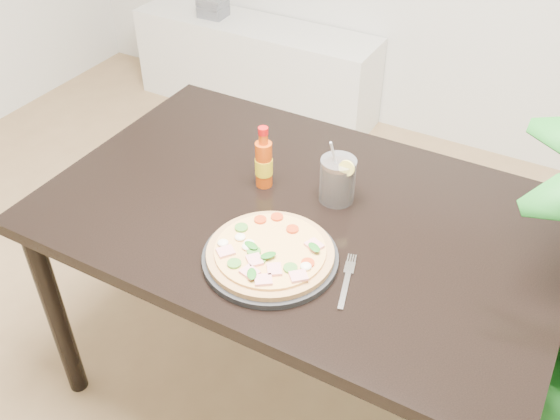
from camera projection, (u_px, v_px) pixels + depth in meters
The scene contains 9 objects.
dining_table at pixel (301, 232), 1.75m from camera, with size 1.40×0.90×0.75m.
plate at pixel (270, 258), 1.53m from camera, with size 0.34×0.34×0.02m, color black.
pizza at pixel (270, 252), 1.52m from camera, with size 0.31×0.31×0.03m.
hot_sauce_bottle at pixel (264, 163), 1.74m from camera, with size 0.06×0.06×0.19m.
cola_cup at pixel (337, 181), 1.70m from camera, with size 0.10×0.10×0.19m.
fork at pixel (347, 279), 1.48m from camera, with size 0.07×0.19×0.00m.
plant_pot at pixel (558, 416), 1.92m from camera, with size 0.28×0.28×0.22m, color brown.
media_console at pixel (255, 67), 3.52m from camera, with size 1.40×0.34×0.50m, color white.
cd_stack at pixel (213, 7), 3.41m from camera, with size 0.14×0.12×0.10m.
Camera 1 is at (0.91, -0.70, 1.81)m, focal length 40.00 mm.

